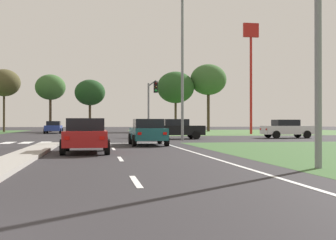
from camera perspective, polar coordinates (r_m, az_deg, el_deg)
name	(u,v)px	position (r m, az deg, el deg)	size (l,w,h in m)	color
ground_plane	(61,139)	(34.51, -13.87, -2.50)	(200.00, 200.00, 0.00)	#282628
grass_verge_far_right	(258,132)	(63.18, 11.73, -1.52)	(35.00, 35.00, 0.01)	#476B38
median_island_near	(17,159)	(15.65, -19.20, -4.83)	(1.20, 22.00, 0.14)	gray
median_island_far	(76,132)	(59.45, -12.03, -1.53)	(1.20, 36.00, 0.14)	gray
lane_dash_near	(136,181)	(9.65, -4.26, -8.06)	(0.14, 2.00, 0.01)	silver
lane_dash_second	(120,159)	(15.60, -6.28, -5.11)	(0.14, 2.00, 0.01)	silver
lane_dash_third	(113,149)	(21.58, -7.18, -3.79)	(0.14, 2.00, 0.01)	silver
lane_dash_fourth	(110,143)	(27.56, -7.68, -3.04)	(0.14, 2.00, 0.01)	silver
lane_dash_fifth	(107,140)	(33.56, -8.01, -2.56)	(0.14, 2.00, 0.01)	silver
edge_line_right	(206,156)	(16.97, 4.96, -4.72)	(0.14, 24.00, 0.01)	silver
stop_bar_near	(114,143)	(27.44, -7.05, -3.05)	(6.40, 0.50, 0.01)	silver
crosswalk_bar_fourth	(8,143)	(29.74, -20.32, -2.83)	(0.70, 2.80, 0.01)	silver
crosswalk_bar_fifth	(26,143)	(29.55, -18.13, -2.85)	(0.70, 2.80, 0.01)	silver
crosswalk_bar_sixth	(45,143)	(29.40, -15.91, -2.86)	(0.70, 2.80, 0.01)	silver
car_white_near	(287,129)	(38.13, 15.35, -1.10)	(4.29, 1.95, 1.55)	silver
car_black_second	(177,129)	(34.68, 1.19, -1.17)	(4.21, 2.07, 1.58)	black
car_red_third	(86,135)	(18.99, -10.74, -1.98)	(1.97, 4.16, 1.48)	#A31919
car_blue_fourth	(54,127)	(54.21, -14.79, -0.91)	(2.01, 4.44, 1.49)	navy
car_teal_fifth	(148,132)	(25.09, -2.68, -1.56)	(2.01, 4.21, 1.51)	#19565B
traffic_signal_far_right	(151,98)	(39.32, -2.22, 2.93)	(0.32, 5.32, 5.06)	gray
street_lamp_second	(182,61)	(31.79, 1.87, 7.78)	(1.03, 2.52, 10.41)	gray
pedestrian_at_median	(72,124)	(45.88, -12.51, -0.56)	(0.34, 0.34, 1.64)	#232833
fastfood_pole_sign	(251,54)	(50.85, 10.83, 8.52)	(1.80, 0.40, 12.65)	red
treeline_third	(4,83)	(64.60, -20.74, 4.58)	(4.44, 4.44, 8.74)	#423323
treeline_fourth	(50,87)	(62.36, -15.19, 4.15)	(4.14, 4.14, 7.99)	#423323
treeline_fifth	(90,93)	(65.97, -10.22, 3.55)	(4.53, 4.53, 7.74)	#423323
treeline_sixth	(176,88)	(63.55, 1.01, 4.29)	(5.43, 5.43, 8.77)	#423323
treeline_seventh	(208,80)	(64.70, 5.32, 5.27)	(5.36, 5.36, 9.96)	#423323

